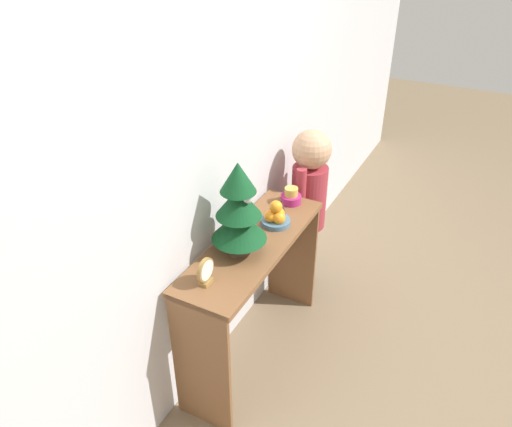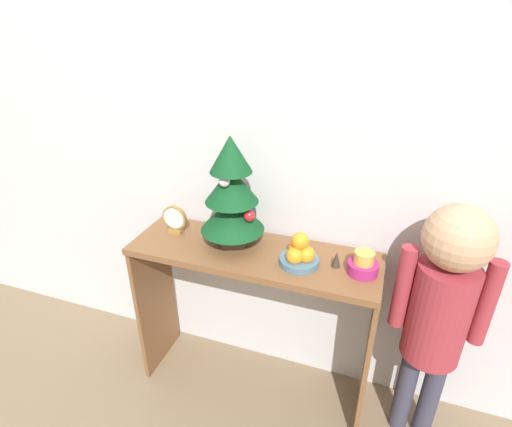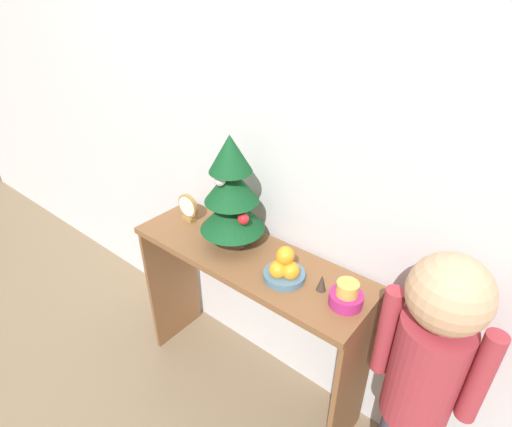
% 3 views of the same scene
% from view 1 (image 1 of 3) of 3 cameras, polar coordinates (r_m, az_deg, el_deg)
% --- Properties ---
extents(ground_plane, '(12.00, 12.00, 0.00)m').
position_cam_1_polar(ground_plane, '(3.08, 2.72, -16.50)').
color(ground_plane, '#7A664C').
extents(back_wall, '(7.00, 0.05, 2.50)m').
position_cam_1_polar(back_wall, '(2.48, -4.92, 6.60)').
color(back_wall, silver).
rests_on(back_wall, ground_plane).
extents(console_table, '(1.10, 0.35, 0.80)m').
position_cam_1_polar(console_table, '(2.72, -0.33, -6.69)').
color(console_table, brown).
rests_on(console_table, ground_plane).
extents(mini_tree, '(0.28, 0.28, 0.50)m').
position_cam_1_polar(mini_tree, '(2.40, -1.99, 0.42)').
color(mini_tree, '#4C3828').
rests_on(mini_tree, console_table).
extents(fruit_bowl, '(0.16, 0.16, 0.14)m').
position_cam_1_polar(fruit_bowl, '(2.72, 2.28, -0.34)').
color(fruit_bowl, '#476B84').
rests_on(fruit_bowl, console_table).
extents(singing_bowl, '(0.12, 0.12, 0.10)m').
position_cam_1_polar(singing_bowl, '(2.93, 4.03, 1.92)').
color(singing_bowl, '#9E2366').
rests_on(singing_bowl, console_table).
extents(desk_clock, '(0.12, 0.04, 0.14)m').
position_cam_1_polar(desk_clock, '(2.31, -5.78, -6.65)').
color(desk_clock, olive).
rests_on(desk_clock, console_table).
extents(figurine, '(0.04, 0.04, 0.07)m').
position_cam_1_polar(figurine, '(2.85, 2.95, 0.96)').
color(figurine, '#382D23').
rests_on(figurine, console_table).
extents(child_figure, '(0.36, 0.25, 1.15)m').
position_cam_1_polar(child_figure, '(3.23, 6.11, 2.76)').
color(child_figure, '#38384C').
rests_on(child_figure, ground_plane).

